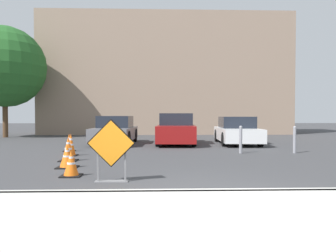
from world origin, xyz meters
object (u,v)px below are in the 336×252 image
at_px(road_closed_sign, 111,149).
at_px(traffic_cone_second, 67,157).
at_px(parked_car_nearest, 115,131).
at_px(traffic_cone_fifth, 69,143).
at_px(traffic_cone_nearest, 71,164).
at_px(bollard_second, 295,139).
at_px(bollard_nearest, 241,139).
at_px(parked_car_third, 237,131).
at_px(traffic_cone_third, 68,149).
at_px(traffic_cone_fourth, 71,145).
at_px(parked_car_second, 176,130).

height_order(road_closed_sign, traffic_cone_second, road_closed_sign).
height_order(traffic_cone_second, parked_car_nearest, parked_car_nearest).
height_order(traffic_cone_fifth, parked_car_nearest, parked_car_nearest).
relative_size(traffic_cone_nearest, traffic_cone_fifth, 0.84).
bearing_deg(parked_car_nearest, road_closed_sign, 99.67).
distance_m(traffic_cone_second, bollard_second, 8.01).
relative_size(bollard_nearest, bollard_second, 1.01).
bearing_deg(bollard_second, parked_car_third, 105.35).
distance_m(road_closed_sign, traffic_cone_third, 3.66).
bearing_deg(traffic_cone_fourth, traffic_cone_nearest, -75.32).
bearing_deg(traffic_cone_nearest, traffic_cone_fourth, 104.68).
bearing_deg(parked_car_second, bollard_second, 139.02).
bearing_deg(road_closed_sign, parked_car_nearest, 96.73).
relative_size(traffic_cone_fourth, parked_car_third, 0.17).
bearing_deg(traffic_cone_third, bollard_second, 13.50).
bearing_deg(traffic_cone_fifth, traffic_cone_fourth, -72.89).
bearing_deg(traffic_cone_nearest, bollard_second, 32.22).
xyz_separation_m(traffic_cone_third, bollard_nearest, (5.70, 1.85, 0.17)).
relative_size(road_closed_sign, parked_car_second, 0.29).
distance_m(traffic_cone_nearest, parked_car_second, 8.91).
xyz_separation_m(road_closed_sign, traffic_cone_fourth, (-2.00, 4.54, -0.31)).
height_order(traffic_cone_fourth, parked_car_nearest, parked_car_nearest).
relative_size(traffic_cone_third, traffic_cone_fourth, 0.96).
distance_m(traffic_cone_nearest, parked_car_third, 10.29).
distance_m(road_closed_sign, parked_car_second, 9.30).
height_order(parked_car_second, bollard_second, parked_car_second).
height_order(parked_car_nearest, bollard_nearest, parked_car_nearest).
relative_size(traffic_cone_nearest, traffic_cone_fourth, 0.76).
distance_m(road_closed_sign, traffic_cone_fourth, 4.97).
distance_m(traffic_cone_nearest, traffic_cone_fourth, 3.99).
bearing_deg(traffic_cone_third, traffic_cone_second, -76.18).
bearing_deg(traffic_cone_third, parked_car_third, 42.16).
height_order(traffic_cone_nearest, traffic_cone_third, traffic_cone_third).
height_order(parked_car_second, bollard_nearest, parked_car_second).
xyz_separation_m(road_closed_sign, traffic_cone_fifth, (-2.44, 5.95, -0.35)).
distance_m(parked_car_third, bollard_nearest, 4.19).
bearing_deg(parked_car_second, traffic_cone_fifth, 40.10).
bearing_deg(traffic_cone_second, parked_car_nearest, 87.61).
xyz_separation_m(traffic_cone_second, bollard_nearest, (5.38, 3.15, 0.24)).
bearing_deg(parked_car_third, traffic_cone_second, 53.00).
distance_m(parked_car_nearest, parked_car_third, 5.94).
relative_size(traffic_cone_third, traffic_cone_fifth, 1.07).
relative_size(traffic_cone_fourth, parked_car_nearest, 0.18).
xyz_separation_m(traffic_cone_third, traffic_cone_fourth, (-0.27, 1.32, 0.02)).
height_order(traffic_cone_nearest, parked_car_second, parked_car_second).
distance_m(road_closed_sign, bollard_nearest, 6.43).
relative_size(traffic_cone_fifth, parked_car_second, 0.16).
bearing_deg(traffic_cone_second, parked_car_third, 49.24).
xyz_separation_m(traffic_cone_nearest, parked_car_nearest, (-0.11, 8.66, 0.36)).
bearing_deg(parked_car_nearest, parked_car_third, -178.83).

